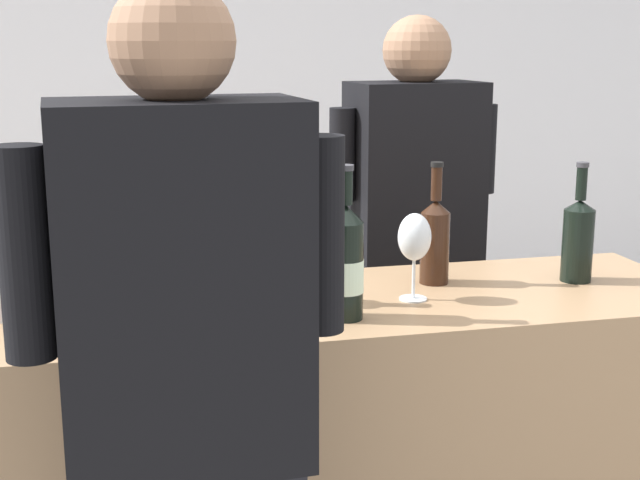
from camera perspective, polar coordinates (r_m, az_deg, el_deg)
name	(u,v)px	position (r m, az deg, el deg)	size (l,w,h in m)	color
wall_back	(197,84)	(4.59, -7.91, 9.91)	(8.00, 0.10, 2.80)	white
wine_bottle_0	(100,274)	(1.96, -13.98, -2.15)	(0.08, 0.08, 0.31)	black
wine_bottle_1	(435,238)	(2.26, 7.42, 0.11)	(0.07, 0.07, 0.31)	black
wine_bottle_2	(345,262)	(1.95, 1.64, -1.45)	(0.08, 0.08, 0.35)	black
wine_bottle_3	(578,238)	(2.35, 16.29, 0.15)	(0.08, 0.08, 0.31)	black
wine_bottle_4	(269,249)	(2.07, -3.33, -0.60)	(0.07, 0.07, 0.33)	black
wine_bottle_5	(106,262)	(2.06, -13.64, -1.42)	(0.08, 0.08, 0.32)	black
wine_glass	(414,240)	(2.10, 6.11, 0.01)	(0.08, 0.08, 0.21)	silver
ice_bucket	(19,256)	(2.13, -18.81, -0.98)	(0.23, 0.23, 0.25)	silver
person_server	(411,287)	(2.91, 5.91, -3.01)	(0.57, 0.27, 1.70)	black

